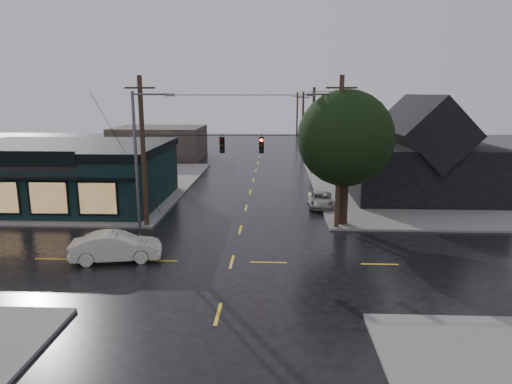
{
  "coord_description": "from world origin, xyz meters",
  "views": [
    {
      "loc": [
        2.34,
        -23.42,
        9.02
      ],
      "look_at": [
        1.15,
        3.87,
        3.08
      ],
      "focal_mm": 32.0,
      "sensor_mm": 36.0,
      "label": 1
    }
  ],
  "objects_px": {
    "corner_tree": "(345,138)",
    "utility_pole_nw": "(147,226)",
    "utility_pole_ne": "(336,229)",
    "suv_silver": "(321,200)",
    "sedan_cream": "(116,247)"
  },
  "relations": [
    {
      "from": "corner_tree",
      "to": "suv_silver",
      "type": "distance_m",
      "value": 7.64
    },
    {
      "from": "utility_pole_ne",
      "to": "suv_silver",
      "type": "xyz_separation_m",
      "value": [
        -0.5,
        6.12,
        0.58
      ]
    },
    {
      "from": "utility_pole_nw",
      "to": "sedan_cream",
      "type": "relative_size",
      "value": 2.11
    },
    {
      "from": "utility_pole_nw",
      "to": "corner_tree",
      "type": "bearing_deg",
      "value": 3.71
    },
    {
      "from": "corner_tree",
      "to": "utility_pole_nw",
      "type": "height_order",
      "value": "corner_tree"
    },
    {
      "from": "utility_pole_nw",
      "to": "utility_pole_ne",
      "type": "relative_size",
      "value": 1.0
    },
    {
      "from": "suv_silver",
      "to": "sedan_cream",
      "type": "bearing_deg",
      "value": -132.7
    },
    {
      "from": "utility_pole_nw",
      "to": "sedan_cream",
      "type": "height_order",
      "value": "utility_pole_nw"
    },
    {
      "from": "corner_tree",
      "to": "utility_pole_ne",
      "type": "height_order",
      "value": "corner_tree"
    },
    {
      "from": "corner_tree",
      "to": "suv_silver",
      "type": "bearing_deg",
      "value": 100.8
    },
    {
      "from": "utility_pole_ne",
      "to": "suv_silver",
      "type": "distance_m",
      "value": 6.17
    },
    {
      "from": "utility_pole_nw",
      "to": "sedan_cream",
      "type": "distance_m",
      "value": 6.6
    },
    {
      "from": "corner_tree",
      "to": "suv_silver",
      "type": "height_order",
      "value": "corner_tree"
    },
    {
      "from": "utility_pole_ne",
      "to": "suv_silver",
      "type": "height_order",
      "value": "utility_pole_ne"
    },
    {
      "from": "utility_pole_nw",
      "to": "sedan_cream",
      "type": "bearing_deg",
      "value": -88.62
    }
  ]
}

